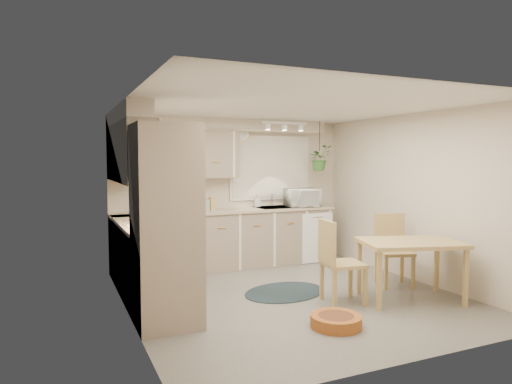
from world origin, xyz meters
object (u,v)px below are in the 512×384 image
chair_back (395,250)px  microwave (302,196)px  chair_left (343,261)px  braided_rug (285,292)px  pet_bed (336,321)px  dining_table (410,271)px

chair_back → microwave: 1.99m
chair_back → microwave: bearing=-58.6°
chair_left → chair_back: bearing=117.2°
chair_left → microwave: bearing=172.4°
braided_rug → microwave: 2.19m
chair_left → microwave: (0.68, 2.18, 0.62)m
chair_back → chair_left: bearing=36.4°
braided_rug → pet_bed: bearing=-93.9°
dining_table → microwave: size_ratio=2.11×
pet_bed → microwave: 3.26m
dining_table → chair_back: size_ratio=1.20×
dining_table → chair_left: (-0.81, 0.26, 0.14)m
dining_table → microwave: (-0.13, 2.44, 0.76)m
chair_left → pet_bed: chair_left is taller
chair_left → braided_rug: size_ratio=0.88×
chair_back → pet_bed: (-1.62, -1.00, -0.43)m
pet_bed → microwave: bearing=66.9°
braided_rug → microwave: bearing=53.5°
dining_table → braided_rug: dining_table is taller
dining_table → microwave: 2.56m
chair_back → microwave: microwave is taller
chair_back → braided_rug: (-1.53, 0.32, -0.49)m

